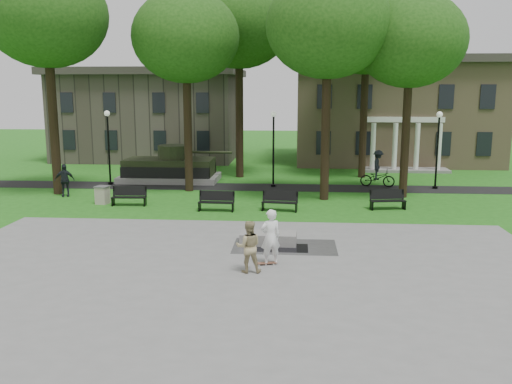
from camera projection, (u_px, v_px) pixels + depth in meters
ground at (248, 239)px, 22.11m from camera, size 120.00×120.00×0.00m
plaza at (234, 282)px, 17.21m from camera, size 22.00×16.00×0.02m
footpath at (265, 187)px, 33.87m from camera, size 44.00×2.60×0.01m
building_right at (392, 110)px, 46.05m from camera, size 17.00×12.00×8.60m
building_left at (151, 117)px, 48.20m from camera, size 15.00×10.00×7.20m
tree_0 at (46, 16)px, 29.93m from camera, size 6.80×6.80×12.97m
tree_1 at (186, 38)px, 31.06m from camera, size 6.20×6.20×11.63m
tree_2 at (328, 26)px, 28.45m from camera, size 6.60×6.60×12.16m
tree_3 at (410, 41)px, 29.24m from camera, size 6.00×6.00×11.19m
tree_4 at (239, 23)px, 36.00m from camera, size 7.20×7.20×13.50m
tree_5 at (367, 34)px, 36.01m from camera, size 6.40×6.40×12.44m
lamp_left at (108, 141)px, 34.37m from camera, size 0.36×0.36×4.73m
lamp_mid at (273, 142)px, 33.61m from camera, size 0.36×0.36×4.73m
lamp_right at (438, 144)px, 32.88m from camera, size 0.36×0.36×4.73m
tank_monument at (170, 168)px, 36.14m from camera, size 7.45×3.40×2.40m
puddle at (279, 248)px, 20.84m from camera, size 2.20×1.20×0.00m
concrete_block at (269, 238)px, 21.37m from camera, size 2.23×1.08×0.45m
skateboard at (266, 264)px, 18.83m from camera, size 0.81×0.39×0.07m
skateboarder at (270, 237)px, 18.70m from camera, size 0.84×0.71×1.97m
friend_watching at (249, 247)px, 17.93m from camera, size 0.92×0.75×1.76m
pedestrian_walker at (65, 180)px, 30.83m from camera, size 1.18×0.76×1.87m
cyclist at (378, 172)px, 33.95m from camera, size 2.23×1.32×2.31m
park_bench_0 at (129, 196)px, 28.50m from camera, size 1.82×0.59×1.00m
park_bench_1 at (216, 201)px, 27.21m from camera, size 1.82×0.59×1.00m
park_bench_2 at (280, 201)px, 27.22m from camera, size 1.84×0.75×1.00m
park_bench_3 at (388, 199)px, 27.59m from camera, size 1.85×0.83×1.00m
trash_bin at (102, 195)px, 28.92m from camera, size 0.76×0.76×0.96m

